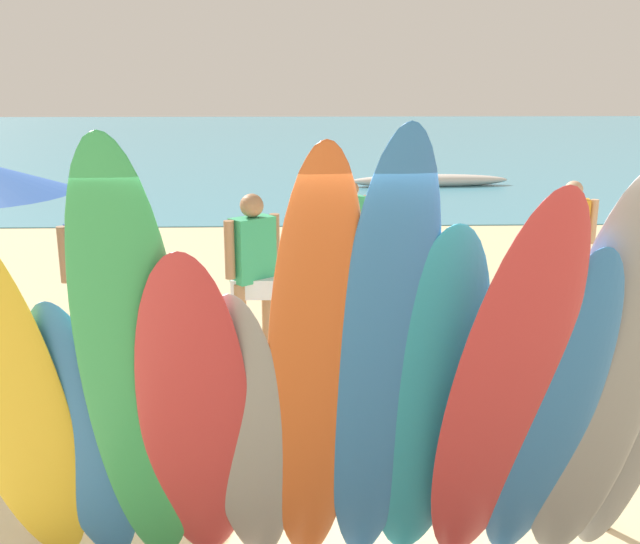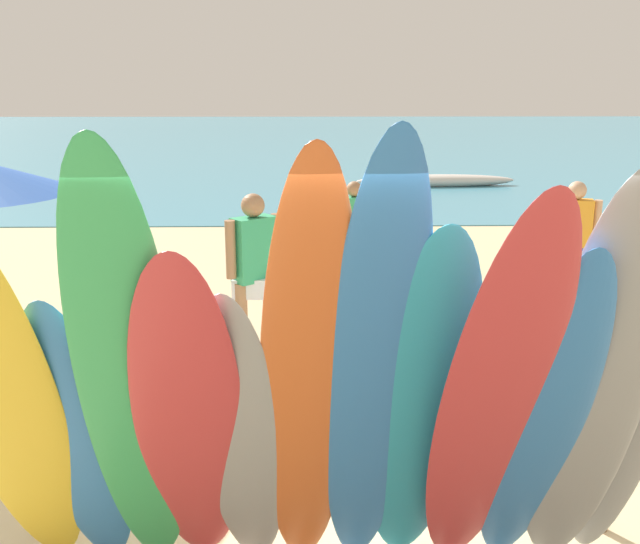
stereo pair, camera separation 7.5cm
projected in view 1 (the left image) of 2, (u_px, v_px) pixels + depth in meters
The scene contains 19 objects.
ground at pixel (306, 195), 18.24m from camera, with size 60.00×60.00×0.00m, color #D3BC8C.
ocean_water at pixel (302, 140), 33.64m from camera, with size 60.00×40.00×0.02m, color teal.
surfboard_rack at pixel (330, 458), 4.59m from camera, with size 3.76×0.07×0.67m.
surfboard_yellow_0 at pixel (15, 415), 3.71m from camera, with size 0.57×0.08×2.59m, color yellow.
surfboard_blue_1 at pixel (86, 447), 3.91m from camera, with size 0.48×0.07×2.01m, color #337AD1.
surfboard_green_2 at pixel (138, 393), 3.63m from camera, with size 0.53×0.06×2.89m, color #38B266.
surfboard_red_3 at pixel (196, 430), 3.79m from camera, with size 0.58×0.07×2.37m, color #D13D42.
surfboard_grey_4 at pixel (247, 444), 3.90m from camera, with size 0.47×0.07×2.05m, color #999EA3.
surfboard_orange_5 at pixel (315, 391), 3.70m from camera, with size 0.50×0.08×2.80m, color orange.
surfboard_blue_6 at pixel (380, 384), 3.70m from camera, with size 0.50×0.07×2.88m, color #337AD1.
surfboard_teal_7 at pixel (427, 414), 3.87m from camera, with size 0.56×0.08×2.41m, color #289EC6.
surfboard_red_8 at pixel (498, 411), 3.66m from camera, with size 0.56×0.06×2.72m, color #D13D42.
surfboard_blue_9 at pixel (544, 427), 3.80m from camera, with size 0.49×0.06×2.38m, color #337AD1.
surfboard_grey_10 at pixel (595, 399), 3.73m from camera, with size 0.56×0.07×2.72m, color #999EA3.
beachgoer_strolling at pixel (92, 270), 7.40m from camera, with size 0.52×0.44×1.69m.
beachgoer_near_rack at pixel (351, 228), 9.88m from camera, with size 0.53×0.34×1.52m.
beachgoer_photographing at pixel (569, 236), 9.07m from camera, with size 0.61×0.30×1.65m.
beachgoer_by_water at pixel (253, 265), 7.42m from camera, with size 0.54×0.45×1.75m.
distant_boat at pixel (429, 181), 19.54m from camera, with size 4.36×0.86×0.35m.
Camera 1 is at (-0.19, -4.12, 2.89)m, focal length 40.60 mm.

